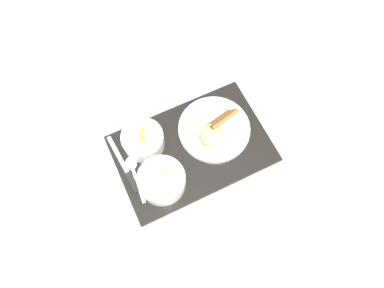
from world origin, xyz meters
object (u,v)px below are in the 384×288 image
object	(u,v)px
bowl_salad	(143,140)
plate_main	(214,130)
knife	(130,176)
spoon	(134,173)
bowl_soup	(162,180)

from	to	relation	value
bowl_salad	plate_main	world-z (taller)	plate_main
bowl_salad	knife	xyz separation A→B (m)	(-0.07, -0.08, -0.03)
plate_main	spoon	world-z (taller)	plate_main
knife	spoon	world-z (taller)	knife
knife	plate_main	bearing A→B (deg)	-90.29
knife	bowl_salad	bearing A→B (deg)	-49.96
bowl_salad	bowl_soup	world-z (taller)	bowl_salad
bowl_soup	knife	distance (m)	0.09
bowl_soup	spoon	size ratio (longest dim) A/B	0.92
bowl_salad	plate_main	bearing A→B (deg)	-11.48
bowl_salad	bowl_soup	xyz separation A→B (m)	(0.01, -0.13, -0.00)
bowl_salad	plate_main	size ratio (longest dim) A/B	0.57
bowl_salad	spoon	world-z (taller)	bowl_salad
knife	spoon	bearing A→B (deg)	-80.58
spoon	bowl_soup	bearing A→B (deg)	-130.53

